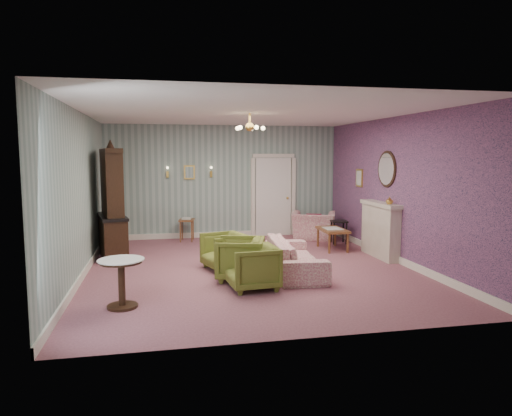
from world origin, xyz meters
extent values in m
plane|color=#975766|center=(0.00, 0.00, 0.00)|extent=(7.00, 7.00, 0.00)
plane|color=white|center=(0.00, 0.00, 2.90)|extent=(7.00, 7.00, 0.00)
plane|color=gray|center=(0.00, 3.50, 1.45)|extent=(6.00, 0.00, 6.00)
plane|color=gray|center=(0.00, -3.50, 1.45)|extent=(6.00, 0.00, 6.00)
plane|color=gray|center=(-3.00, 0.00, 1.45)|extent=(0.00, 7.00, 7.00)
plane|color=gray|center=(3.00, 0.00, 1.45)|extent=(0.00, 7.00, 7.00)
plane|color=#C06091|center=(2.98, 0.00, 1.45)|extent=(0.00, 7.00, 7.00)
imported|color=olive|center=(-0.23, -1.36, 0.39)|extent=(0.77, 0.82, 0.78)
imported|color=olive|center=(-0.32, -0.77, 0.40)|extent=(0.92, 0.95, 0.81)
imported|color=olive|center=(-0.48, 0.05, 0.37)|extent=(0.86, 0.89, 0.75)
imported|color=#AA4460|center=(0.74, -0.50, 0.41)|extent=(0.80, 2.13, 0.81)
imported|color=#AA4460|center=(2.17, 2.68, 0.46)|extent=(1.24, 1.03, 0.93)
imported|color=gold|center=(2.84, 0.00, 1.23)|extent=(0.15, 0.15, 0.15)
cube|color=maroon|center=(2.12, 2.53, 0.48)|extent=(0.41, 0.28, 0.39)
camera|label=1|loc=(-1.64, -8.52, 2.14)|focal=32.73mm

